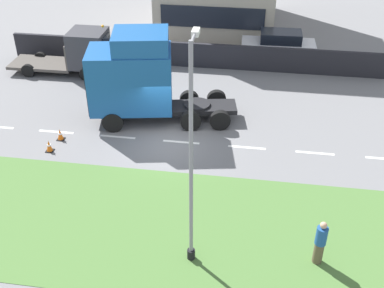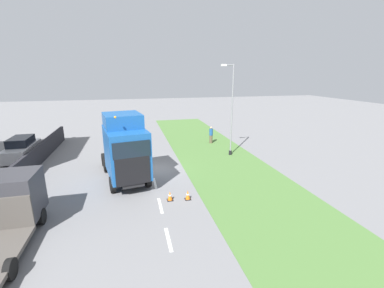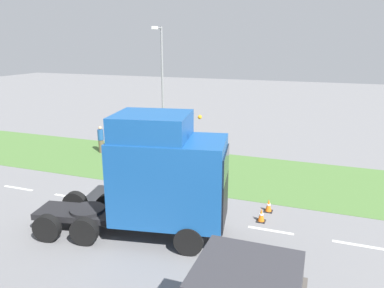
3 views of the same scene
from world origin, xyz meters
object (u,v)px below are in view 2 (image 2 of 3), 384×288
traffic_cone_trailing (170,196)px  pedestrian (211,135)px  parked_car (22,149)px  lamp_post (231,114)px  lorry_cab (125,149)px  traffic_cone_lead (188,195)px  flatbed_truck (12,204)px

traffic_cone_trailing → pedestrian: bearing=-117.9°
parked_car → lamp_post: bearing=169.1°
lorry_cab → traffic_cone_trailing: bearing=116.1°
lorry_cab → pedestrian: lorry_cab is taller
traffic_cone_lead → lorry_cab: bearing=-44.4°
parked_car → lamp_post: size_ratio=0.59×
traffic_cone_lead → pedestrian: bearing=-113.6°
parked_car → pedestrian: 17.80m
parked_car → traffic_cone_lead: size_ratio=8.24×
lorry_cab → lamp_post: size_ratio=0.95×
pedestrian → traffic_cone_lead: (5.25, 12.05, -0.62)m
pedestrian → traffic_cone_trailing: bearing=62.1°
flatbed_truck → traffic_cone_trailing: flatbed_truck is taller
lamp_post → parked_car: bearing=-9.3°
lamp_post → pedestrian: 5.31m
traffic_cone_trailing → lamp_post: bearing=-131.8°
lamp_post → pedestrian: bearing=-84.6°
pedestrian → traffic_cone_lead: 13.16m
pedestrian → traffic_cone_trailing: (6.31, 11.92, -0.62)m
flatbed_truck → traffic_cone_trailing: 7.82m
parked_car → pedestrian: bearing=-177.0°
pedestrian → flatbed_truck: bearing=43.9°
traffic_cone_trailing → parked_car: bearing=-42.6°
lorry_cab → parked_car: size_ratio=1.60×
traffic_cone_lead → parked_car: bearing=-40.4°
pedestrian → lamp_post: bearing=95.4°
flatbed_truck → traffic_cone_lead: bearing=8.2°
pedestrian → traffic_cone_lead: pedestrian is taller
lorry_cab → traffic_cone_lead: size_ratio=13.22×
lorry_cab → parked_car: (8.95, -7.17, -1.42)m
parked_car → traffic_cone_trailing: size_ratio=8.24×
lorry_cab → flatbed_truck: (5.12, 4.79, -0.94)m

